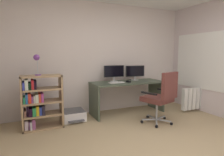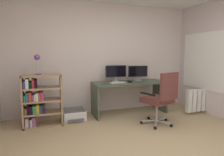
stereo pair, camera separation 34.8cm
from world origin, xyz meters
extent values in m
cube|color=tan|center=(0.00, 0.00, -0.01)|extent=(4.44, 4.61, 0.02)
cube|color=silver|center=(0.00, 2.36, 1.29)|extent=(4.44, 0.10, 2.57)
cube|color=white|center=(2.22, 1.35, 1.22)|extent=(0.01, 1.45, 1.24)
cube|color=white|center=(2.21, 1.35, 1.22)|extent=(0.02, 1.53, 1.32)
cube|color=#455040|center=(0.51, 1.90, 0.73)|extent=(1.69, 0.66, 0.04)
cube|color=#455040|center=(-0.32, 1.90, 0.36)|extent=(0.04, 0.63, 0.71)
cube|color=#455040|center=(1.33, 1.90, 0.36)|extent=(0.04, 0.63, 0.71)
cylinder|color=#B2B5B7|center=(0.23, 2.05, 0.75)|extent=(0.18, 0.18, 0.01)
cylinder|color=#B2B5B7|center=(0.23, 2.05, 0.81)|extent=(0.03, 0.03, 0.11)
cube|color=black|center=(0.23, 2.05, 0.99)|extent=(0.49, 0.06, 0.27)
cube|color=black|center=(0.23, 2.03, 0.99)|extent=(0.46, 0.03, 0.25)
cylinder|color=#B2B5B7|center=(0.80, 2.05, 0.75)|extent=(0.18, 0.18, 0.01)
cylinder|color=#B2B5B7|center=(0.80, 2.05, 0.81)|extent=(0.03, 0.03, 0.09)
cube|color=black|center=(0.80, 2.05, 0.97)|extent=(0.48, 0.09, 0.26)
cube|color=black|center=(0.79, 2.03, 0.97)|extent=(0.44, 0.05, 0.24)
cube|color=silver|center=(0.18, 1.82, 0.76)|extent=(0.34, 0.13, 0.02)
cube|color=black|center=(0.47, 1.80, 0.76)|extent=(0.08, 0.11, 0.03)
cube|color=#B7BABC|center=(0.87, 1.12, 0.07)|extent=(0.30, 0.12, 0.02)
sphere|color=black|center=(1.01, 1.17, 0.03)|extent=(0.06, 0.06, 0.06)
cube|color=#B7BABC|center=(0.73, 1.23, 0.07)|extent=(0.03, 0.30, 0.02)
sphere|color=black|center=(0.73, 1.38, 0.03)|extent=(0.06, 0.06, 0.06)
cube|color=#B7BABC|center=(0.58, 1.12, 0.07)|extent=(0.30, 0.12, 0.02)
sphere|color=black|center=(0.44, 1.17, 0.03)|extent=(0.06, 0.06, 0.06)
cube|color=#B7BABC|center=(0.64, 0.96, 0.07)|extent=(0.20, 0.26, 0.02)
sphere|color=black|center=(0.55, 0.84, 0.03)|extent=(0.06, 0.06, 0.06)
cube|color=#B7BABC|center=(0.81, 0.96, 0.07)|extent=(0.20, 0.26, 0.02)
sphere|color=black|center=(0.90, 0.83, 0.03)|extent=(0.06, 0.06, 0.06)
cylinder|color=#B7BABC|center=(0.73, 1.08, 0.25)|extent=(0.04, 0.04, 0.37)
cube|color=brown|center=(0.73, 1.08, 0.49)|extent=(0.62, 0.62, 0.10)
cube|color=brown|center=(0.81, 0.82, 0.79)|extent=(0.46, 0.21, 0.51)
cube|color=black|center=(0.47, 1.00, 0.64)|extent=(0.14, 0.34, 0.03)
cube|color=black|center=(0.98, 1.16, 0.64)|extent=(0.14, 0.34, 0.03)
cube|color=#A1805A|center=(-1.74, 1.74, 0.50)|extent=(0.03, 0.34, 1.00)
cube|color=#A1805A|center=(-1.05, 1.74, 0.50)|extent=(0.03, 0.34, 1.00)
cube|color=#A1805A|center=(-1.39, 1.74, 0.98)|extent=(0.72, 0.34, 0.03)
cube|color=#A1805A|center=(-1.39, 1.74, 0.02)|extent=(0.72, 0.34, 0.03)
cube|color=#A1805A|center=(-1.39, 1.74, 0.26)|extent=(0.66, 0.34, 0.03)
cube|color=#A1805A|center=(-1.39, 1.74, 0.50)|extent=(0.66, 0.34, 0.03)
cube|color=#A1805A|center=(-1.39, 1.74, 0.74)|extent=(0.66, 0.34, 0.03)
cube|color=silver|center=(-1.68, 1.75, 0.11)|extent=(0.06, 0.24, 0.16)
cube|color=#8B5992|center=(-1.63, 1.75, 0.10)|extent=(0.03, 0.26, 0.13)
cube|color=silver|center=(-1.60, 1.74, 0.10)|extent=(0.03, 0.32, 0.14)
cube|color=#984F83|center=(-1.56, 1.74, 0.12)|extent=(0.05, 0.27, 0.18)
cube|color=#885A4B|center=(-1.69, 1.74, 0.33)|extent=(0.04, 0.26, 0.11)
cube|color=black|center=(-1.65, 1.75, 0.36)|extent=(0.03, 0.24, 0.18)
cube|color=black|center=(-1.60, 1.75, 0.35)|extent=(0.06, 0.31, 0.14)
cube|color=#2B8D49|center=(-1.54, 1.74, 0.35)|extent=(0.06, 0.31, 0.15)
cube|color=gold|center=(-1.48, 1.74, 0.36)|extent=(0.05, 0.26, 0.17)
cube|color=#3143B1|center=(-1.43, 1.73, 0.35)|extent=(0.04, 0.25, 0.15)
cube|color=#231E29|center=(-1.38, 1.73, 0.36)|extent=(0.05, 0.29, 0.17)
cube|color=#2C995B|center=(-1.70, 1.74, 0.57)|extent=(0.03, 0.28, 0.12)
cube|color=#27599D|center=(-1.66, 1.74, 0.60)|extent=(0.04, 0.32, 0.17)
cube|color=red|center=(-1.61, 1.74, 0.60)|extent=(0.05, 0.30, 0.17)
cube|color=#8C4D92|center=(-1.56, 1.74, 0.57)|extent=(0.03, 0.26, 0.12)
cube|color=silver|center=(-1.53, 1.75, 0.58)|extent=(0.03, 0.30, 0.13)
cube|color=beige|center=(-1.49, 1.74, 0.59)|extent=(0.05, 0.30, 0.15)
cube|color=#C83D29|center=(-1.44, 1.73, 0.59)|extent=(0.04, 0.27, 0.16)
cube|color=#A23F8A|center=(-1.39, 1.74, 0.60)|extent=(0.04, 0.29, 0.16)
cube|color=#353EB4|center=(-1.69, 1.75, 0.82)|extent=(0.04, 0.31, 0.14)
cube|color=silver|center=(-1.65, 1.74, 0.84)|extent=(0.05, 0.30, 0.18)
cube|color=black|center=(-1.59, 1.74, 0.82)|extent=(0.05, 0.26, 0.12)
cube|color=red|center=(-1.55, 1.74, 0.84)|extent=(0.04, 0.25, 0.17)
cube|color=black|center=(-1.50, 1.75, 0.83)|extent=(0.04, 0.26, 0.15)
cylinder|color=#753A92|center=(-1.44, 1.74, 1.01)|extent=(0.11, 0.11, 0.02)
cylinder|color=silver|center=(-1.44, 1.74, 1.15)|extent=(0.01, 0.01, 0.28)
sphere|color=#753A92|center=(-1.46, 1.74, 1.32)|extent=(0.11, 0.11, 0.11)
cube|color=white|center=(-0.77, 1.92, 0.10)|extent=(0.46, 0.42, 0.19)
cube|color=#4C4C51|center=(-0.77, 1.92, 0.21)|extent=(0.42, 0.39, 0.02)
cube|color=#4C4C51|center=(-0.77, 1.67, 0.06)|extent=(0.32, 0.10, 0.01)
cube|color=white|center=(1.74, 1.35, 0.32)|extent=(0.10, 0.10, 0.52)
cube|color=white|center=(1.86, 1.35, 0.32)|extent=(0.10, 0.10, 0.52)
cube|color=white|center=(1.99, 1.35, 0.32)|extent=(0.10, 0.10, 0.52)
cube|color=white|center=(2.12, 1.35, 0.32)|extent=(0.10, 0.10, 0.52)
cube|color=white|center=(2.25, 1.35, 0.32)|extent=(0.10, 0.10, 0.52)
cube|color=white|center=(2.38, 1.35, 0.32)|extent=(0.10, 0.10, 0.52)
cube|color=white|center=(2.51, 1.35, 0.32)|extent=(0.10, 0.10, 0.52)
camera|label=1|loc=(-1.65, -1.99, 1.37)|focal=30.93mm
camera|label=2|loc=(-1.33, -2.12, 1.37)|focal=30.93mm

